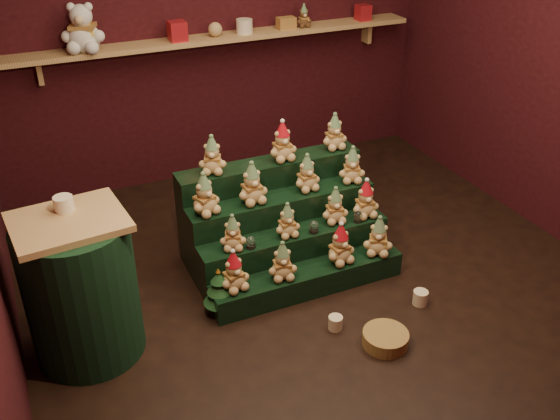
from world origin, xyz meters
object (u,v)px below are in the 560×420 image
white_bear (82,21)px  snow_globe_c (358,216)px  mug_left (335,323)px  mug_right (420,298)px  brown_bear (304,16)px  wicker_basket (385,339)px  snow_globe_a (251,242)px  snow_globe_b (314,227)px  riser_tier_front (308,280)px  side_table (81,288)px  mini_christmas_tree (219,292)px

white_bear → snow_globe_c: bearing=-29.9°
mug_left → mug_right: bearing=-1.1°
brown_bear → wicker_basket: bearing=-100.4°
snow_globe_a → white_bear: white_bear is taller
snow_globe_b → snow_globe_c: size_ratio=1.05×
riser_tier_front → snow_globe_c: bearing=18.7°
side_table → mug_right: size_ratio=9.22×
snow_globe_a → white_bear: size_ratio=0.19×
mug_left → brown_bear: (0.91, 2.36, 1.37)m
mug_right → mug_left: bearing=178.9°
snow_globe_c → side_table: bearing=-176.1°
mug_left → white_bear: size_ratio=0.20×
riser_tier_front → brown_bear: 2.50m
riser_tier_front → side_table: 1.53m
side_table → wicker_basket: side_table is taller
snow_globe_a → brown_bear: size_ratio=0.45×
mini_christmas_tree → mug_left: bearing=-35.8°
riser_tier_front → mug_left: 0.44m
snow_globe_a → wicker_basket: bearing=-57.2°
mug_left → mug_right: (0.65, -0.01, 0.00)m
snow_globe_a → mug_right: (0.99, -0.61, -0.35)m
wicker_basket → mug_left: bearing=129.2°
wicker_basket → white_bear: (-1.20, 2.62, 1.51)m
snow_globe_a → mini_christmas_tree: bearing=-153.5°
side_table → mini_christmas_tree: (0.84, -0.01, -0.28)m
mini_christmas_tree → brown_bear: size_ratio=1.88×
mug_left → wicker_basket: (0.21, -0.26, -0.00)m
snow_globe_a → mini_christmas_tree: 0.39m
mini_christmas_tree → mug_left: 0.78m
snow_globe_b → snow_globe_c: bearing=0.0°
side_table → mug_right: 2.20m
snow_globe_a → snow_globe_b: 0.47m
snow_globe_b → side_table: side_table is taller
snow_globe_b → white_bear: size_ratio=0.20×
mug_right → brown_bear: brown_bear is taller
riser_tier_front → snow_globe_b: bearing=53.7°
mini_christmas_tree → wicker_basket: mini_christmas_tree is taller
wicker_basket → white_bear: size_ratio=0.62×
snow_globe_b → side_table: 1.60m
wicker_basket → riser_tier_front: bearing=105.6°
snow_globe_b → snow_globe_a: bearing=-180.0°
mug_right → side_table: bearing=167.3°
mug_right → wicker_basket: 0.50m
snow_globe_c → brown_bear: (0.42, 1.77, 1.01)m
mug_right → white_bear: (-1.64, 2.37, 1.50)m
brown_bear → mug_right: bearing=-91.8°
snow_globe_a → brown_bear: 2.39m
snow_globe_c → mug_left: snow_globe_c is taller
snow_globe_a → mini_christmas_tree: snow_globe_a is taller
mug_left → white_bear: 2.97m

